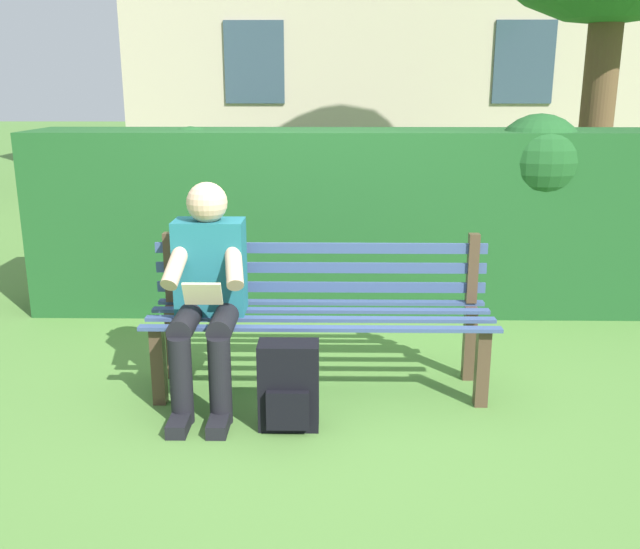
# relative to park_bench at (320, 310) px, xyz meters

# --- Properties ---
(ground) EXTENTS (60.00, 60.00, 0.00)m
(ground) POSITION_rel_park_bench_xyz_m (0.00, 0.08, -0.46)
(ground) COLOR #517F38
(park_bench) EXTENTS (1.91, 0.52, 0.87)m
(park_bench) POSITION_rel_park_bench_xyz_m (0.00, 0.00, 0.00)
(park_bench) COLOR #4C3828
(park_bench) RESTS_ON ground
(person_seated) EXTENTS (0.44, 0.73, 1.19)m
(person_seated) POSITION_rel_park_bench_xyz_m (0.61, 0.18, 0.18)
(person_seated) COLOR #1E6672
(person_seated) RESTS_ON ground
(hedge_backdrop) EXTENTS (4.71, 0.81, 1.49)m
(hedge_backdrop) POSITION_rel_park_bench_xyz_m (-0.20, -1.53, 0.27)
(hedge_backdrop) COLOR #1E5123
(hedge_backdrop) RESTS_ON ground
(backpack) EXTENTS (0.30, 0.24, 0.45)m
(backpack) POSITION_rel_park_bench_xyz_m (0.15, 0.52, -0.24)
(backpack) COLOR black
(backpack) RESTS_ON ground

